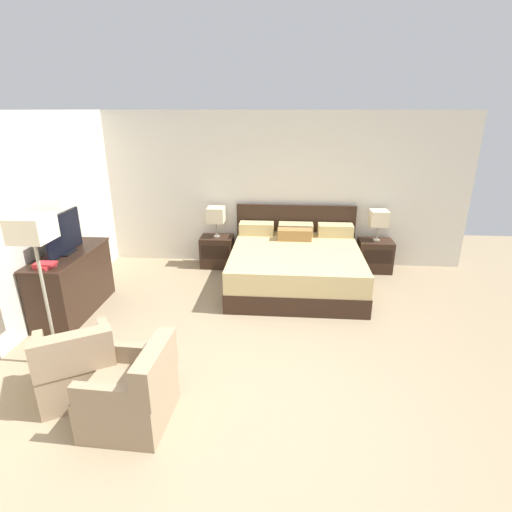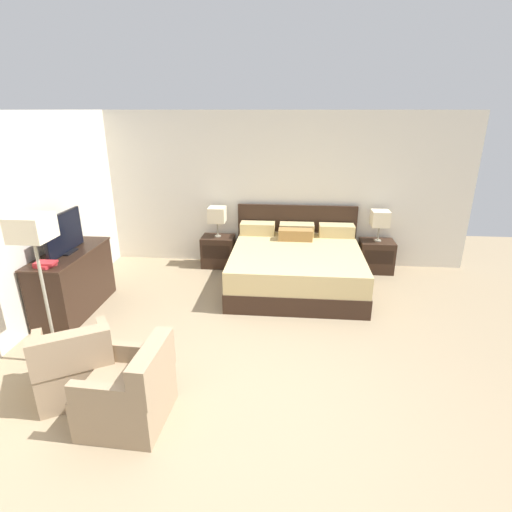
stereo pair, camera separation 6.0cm
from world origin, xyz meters
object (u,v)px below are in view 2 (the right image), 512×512
Objects in this scene: dresser at (73,281)px; book_blue_cover at (45,263)px; table_lamp_right at (380,219)px; tv at (64,234)px; table_lamp_left at (217,215)px; bed at (296,266)px; book_red_cover at (45,265)px; armchair_companion at (130,393)px; nightstand_left at (218,251)px; floor_lamp at (34,240)px; nightstand_right at (376,256)px; armchair_by_window at (75,366)px.

book_blue_cover is (0.02, -0.52, 0.46)m from dresser.
tv reaches higher than table_lamp_right.
table_lamp_left is 2.18× the size of book_blue_cover.
book_red_cover is (-2.98, -1.63, 0.54)m from bed.
bed is 2.68× the size of armchair_companion.
table_lamp_left is 2.48m from tv.
nightstand_left is at bearing 88.60° from armchair_companion.
tv is at bearing -84.90° from dresser.
dresser is at bearing 108.87° from floor_lamp.
armchair_companion is (1.54, -1.89, -0.82)m from tv.
nightstand_left is 2.45m from dresser.
armchair_companion is at bearing -51.28° from dresser.
nightstand_right is 2.86× the size of book_red_cover.
book_blue_cover is at bearing -88.25° from tv.
table_lamp_right is (1.35, 0.71, 0.59)m from bed.
table_lamp_left reaches higher than armchair_companion.
book_blue_cover is at bearing 120.20° from floor_lamp.
table_lamp_left is at bearing 179.97° from nightstand_right.
tv is (0.00, -0.03, 0.67)m from dresser.
tv reaches higher than nightstand_right.
table_lamp_left is at bearing 55.40° from book_blue_cover.
dresser reaches higher than nightstand_right.
book_red_cover is at bearing 128.50° from armchair_by_window.
table_lamp_right is 0.38× the size of dresser.
nightstand_right is at bearing 28.49° from book_blue_cover.
dresser reaches higher than armchair_by_window.
floor_lamp is at bearing -112.26° from nightstand_left.
dresser is at bearing -131.83° from table_lamp_left.
book_red_cover reaches higher than nightstand_left.
tv is at bearing 118.82° from armchair_by_window.
book_red_cover is 0.82× the size of book_blue_cover.
nightstand_left is 3.75m from armchair_companion.
nightstand_left is at bearing 48.63° from tv.
bed is at bearing 20.94° from tv.
table_lamp_left is 0.38× the size of dresser.
table_lamp_right is 0.63× the size of tv.
book_red_cover is 0.03m from book_blue_cover.
armchair_by_window is at bearing -135.32° from table_lamp_right.
dresser is (-1.63, -1.82, -0.48)m from table_lamp_left.
bed is 3.43m from book_red_cover.
book_blue_cover is (-1.62, -2.34, 0.63)m from nightstand_left.
floor_lamp is (-1.23, -3.01, 0.49)m from table_lamp_left.
armchair_by_window is at bearing 154.39° from armchair_companion.
nightstand_left is 0.41× the size of dresser.
nightstand_right is at bearing -90.00° from table_lamp_right.
nightstand_right is 0.73× the size of armchair_companion.
dresser is 1.58m from floor_lamp.
table_lamp_left is (0.00, 0.00, 0.65)m from nightstand_left.
bed is 3.44m from armchair_by_window.
tv is (-4.33, -1.85, 0.83)m from nightstand_right.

